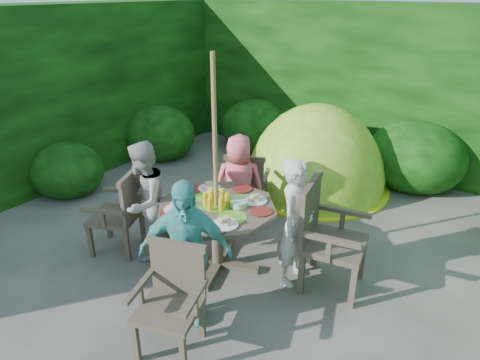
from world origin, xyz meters
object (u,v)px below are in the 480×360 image
Objects in this scene: garden_chair_front at (172,297)px; dome_tent at (313,187)px; parasol_pole at (216,170)px; child_front at (185,253)px; garden_chair_right at (326,235)px; child_right at (296,223)px; patio_table at (217,216)px; garden_chair_back at (246,185)px; child_back at (239,184)px; garden_chair_left at (121,211)px; child_left at (145,202)px.

garden_chair_front is 3.47m from dome_tent.
dome_tent is at bearing 91.92° from parasol_pole.
garden_chair_right is at bearing 22.40° from child_front.
garden_chair_right is 0.81× the size of child_right.
parasol_pole reaches higher than patio_table.
garden_chair_back is at bearing 90.41° from garden_chair_front.
child_back is 1.74m from dome_tent.
dome_tent reaches higher than garden_chair_back.
child_right is (1.12, -0.77, 0.19)m from garden_chair_back.
parasol_pole is 0.92m from child_right.
garden_chair_left is 1.56m from garden_chair_front.
garden_chair_left is at bearing 135.25° from garden_chair_front.
child_front reaches higher than garden_chair_left.
garden_chair_right is 1.36m from child_front.
child_right reaches higher than garden_chair_left.
dome_tent is at bearing 62.37° from child_front.
patio_table is 1.73× the size of garden_chair_left.
patio_table is 0.71× the size of parasol_pole.
parasol_pole is at bearing 75.65° from child_front.
patio_table is 0.64× the size of dome_tent.
garden_chair_left is 0.34m from child_left.
garden_chair_left reaches higher than garden_chair_front.
child_left reaches higher than garden_chair_right.
garden_chair_back is 0.71× the size of child_back.
child_back is at bearing -102.18° from dome_tent.
patio_table is at bearing 107.07° from child_right.
child_front reaches higher than dome_tent.
child_left is at bearing 83.08° from garden_chair_left.
dome_tent is (-1.10, 2.00, -0.56)m from garden_chair_right.
child_left is (-1.13, 0.77, 0.19)m from garden_chair_front.
child_right is (-0.27, -0.11, 0.09)m from garden_chair_right.
child_back reaches higher than garden_chair_back.
child_front is (1.02, -0.48, 0.02)m from child_left.
child_front is at bearing 90.70° from garden_chair_front.
child_back is (-0.27, 0.75, -0.50)m from parasol_pole.
child_right is at bearing 100.51° from garden_chair_right.
patio_table is 1.22× the size of child_right.
child_front is at bearing 152.14° from child_right.
child_back is (-0.27, 0.75, -0.01)m from patio_table.
child_left reaches higher than garden_chair_left.
parasol_pole is at bearing 98.65° from garden_chair_right.
child_left is 1.09× the size of child_back.
child_left is at bearing -160.30° from patio_table.
child_back is at bearing 75.65° from child_front.
garden_chair_back is at bearing 109.29° from parasol_pole.
patio_table is 0.80m from child_right.
garden_chair_front is at bearing -70.54° from patio_table.
child_left is at bearing 126.50° from garden_chair_front.
patio_table is at bearing 86.14° from child_left.
child_left reaches higher than garden_chair_front.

